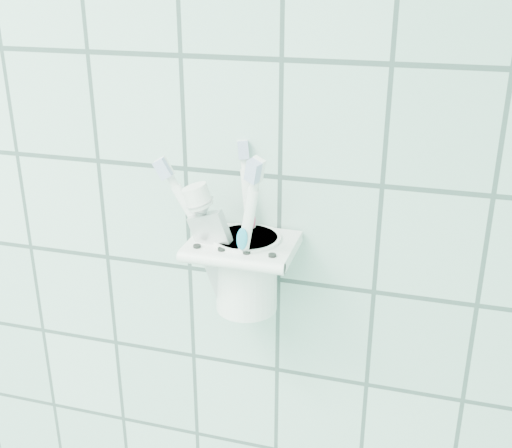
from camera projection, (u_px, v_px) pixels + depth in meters
holder_bracket at (243, 247)px, 0.72m from camera, size 0.12×0.10×0.04m
cup at (246, 270)px, 0.74m from camera, size 0.08×0.08×0.09m
toothbrush_pink at (245, 228)px, 0.70m from camera, size 0.09×0.02×0.19m
toothbrush_blue at (257, 224)px, 0.73m from camera, size 0.04×0.04×0.18m
toothbrush_orange at (232, 224)px, 0.70m from camera, size 0.05×0.05×0.20m
toothpaste_tube at (237, 237)px, 0.71m from camera, size 0.07×0.04×0.16m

